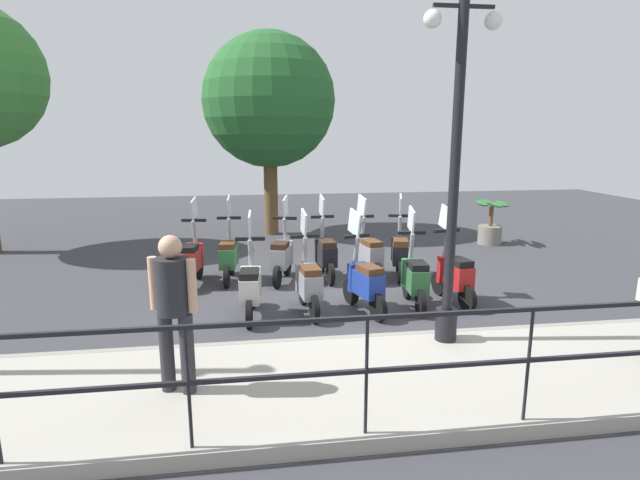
# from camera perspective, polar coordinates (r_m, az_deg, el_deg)

# --- Properties ---
(ground_plane) EXTENTS (28.00, 28.00, 0.00)m
(ground_plane) POSITION_cam_1_polar(r_m,az_deg,el_deg) (8.55, 3.53, -6.09)
(ground_plane) COLOR #38383D
(promenade_walkway) EXTENTS (2.20, 20.00, 0.15)m
(promenade_walkway) POSITION_cam_1_polar(r_m,az_deg,el_deg) (5.70, 10.08, -15.18)
(promenade_walkway) COLOR #A39E93
(promenade_walkway) RESTS_ON ground_plane
(fence_railing) EXTENTS (0.04, 16.03, 1.07)m
(fence_railing) POSITION_cam_1_polar(r_m,az_deg,el_deg) (4.47, 14.69, -11.69)
(fence_railing) COLOR black
(fence_railing) RESTS_ON promenade_walkway
(lamp_post_near) EXTENTS (0.26, 0.90, 4.24)m
(lamp_post_near) POSITION_cam_1_polar(r_m,az_deg,el_deg) (6.07, 15.03, 5.62)
(lamp_post_near) COLOR black
(lamp_post_near) RESTS_ON promenade_walkway
(pedestrian_distant) EXTENTS (0.41, 0.47, 1.59)m
(pedestrian_distant) POSITION_cam_1_polar(r_m,az_deg,el_deg) (5.04, -16.37, -6.85)
(pedestrian_distant) COLOR #28282D
(pedestrian_distant) RESTS_ON promenade_walkway
(tree_distant) EXTENTS (3.39, 3.39, 5.17)m
(tree_distant) POSITION_cam_1_polar(r_m,az_deg,el_deg) (13.26, -5.85, 15.51)
(tree_distant) COLOR brown
(tree_distant) RESTS_ON ground_plane
(potted_palm) EXTENTS (1.06, 0.66, 1.05)m
(potted_palm) POSITION_cam_1_polar(r_m,az_deg,el_deg) (12.85, 18.89, 1.52)
(potted_palm) COLOR slate
(potted_palm) RESTS_ON ground_plane
(scooter_near_0) EXTENTS (1.23, 0.46, 1.54)m
(scooter_near_0) POSITION_cam_1_polar(r_m,az_deg,el_deg) (8.22, 15.06, -3.74)
(scooter_near_0) COLOR black
(scooter_near_0) RESTS_ON ground_plane
(scooter_near_1) EXTENTS (1.23, 0.44, 1.54)m
(scooter_near_1) POSITION_cam_1_polar(r_m,az_deg,el_deg) (7.89, 10.75, -4.19)
(scooter_near_1) COLOR black
(scooter_near_1) RESTS_ON ground_plane
(scooter_near_2) EXTENTS (1.20, 0.54, 1.54)m
(scooter_near_2) POSITION_cam_1_polar(r_m,az_deg,el_deg) (7.56, 5.10, -4.75)
(scooter_near_2) COLOR black
(scooter_near_2) RESTS_ON ground_plane
(scooter_near_3) EXTENTS (1.23, 0.44, 1.54)m
(scooter_near_3) POSITION_cam_1_polar(r_m,az_deg,el_deg) (7.49, -1.32, -4.86)
(scooter_near_3) COLOR black
(scooter_near_3) RESTS_ON ground_plane
(scooter_near_4) EXTENTS (1.23, 0.44, 1.54)m
(scooter_near_4) POSITION_cam_1_polar(r_m,az_deg,el_deg) (7.38, -7.97, -5.24)
(scooter_near_4) COLOR black
(scooter_near_4) RESTS_ON ground_plane
(scooter_far_0) EXTENTS (1.21, 0.51, 1.54)m
(scooter_far_0) POSITION_cam_1_polar(r_m,az_deg,el_deg) (9.46, 9.10, -1.39)
(scooter_far_0) COLOR black
(scooter_far_0) RESTS_ON ground_plane
(scooter_far_1) EXTENTS (1.22, 0.49, 1.54)m
(scooter_far_1) POSITION_cam_1_polar(r_m,az_deg,el_deg) (9.29, 5.55, -1.53)
(scooter_far_1) COLOR black
(scooter_far_1) RESTS_ON ground_plane
(scooter_far_2) EXTENTS (1.23, 0.44, 1.54)m
(scooter_far_2) POSITION_cam_1_polar(r_m,az_deg,el_deg) (9.23, 0.64, -1.57)
(scooter_far_2) COLOR black
(scooter_far_2) RESTS_ON ground_plane
(scooter_far_3) EXTENTS (1.20, 0.54, 1.54)m
(scooter_far_3) POSITION_cam_1_polar(r_m,az_deg,el_deg) (9.10, -4.35, -1.81)
(scooter_far_3) COLOR black
(scooter_far_3) RESTS_ON ground_plane
(scooter_far_4) EXTENTS (1.23, 0.44, 1.54)m
(scooter_far_4) POSITION_cam_1_polar(r_m,az_deg,el_deg) (9.25, -10.40, -1.75)
(scooter_far_4) COLOR black
(scooter_far_4) RESTS_ON ground_plane
(scooter_far_5) EXTENTS (1.23, 0.46, 1.54)m
(scooter_far_5) POSITION_cam_1_polar(r_m,az_deg,el_deg) (9.14, -14.44, -2.11)
(scooter_far_5) COLOR black
(scooter_far_5) RESTS_ON ground_plane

